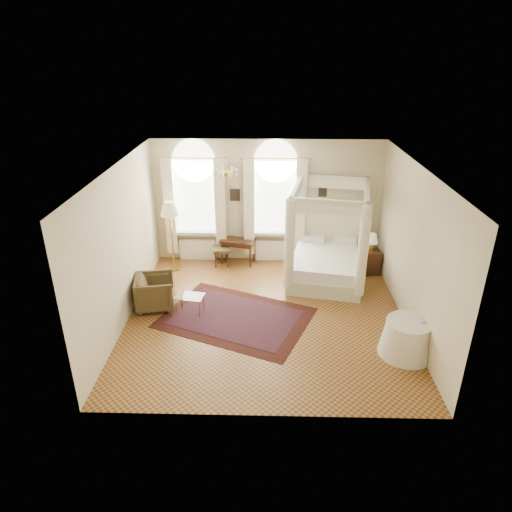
{
  "coord_description": "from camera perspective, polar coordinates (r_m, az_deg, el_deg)",
  "views": [
    {
      "loc": [
        0.0,
        -8.59,
        5.4
      ],
      "look_at": [
        -0.23,
        0.4,
        1.26
      ],
      "focal_mm": 32.0,
      "sensor_mm": 36.0,
      "label": 1
    }
  ],
  "objects": [
    {
      "name": "nightstand",
      "position": [
        12.2,
        14.1,
        -0.72
      ],
      "size": [
        0.5,
        0.46,
        0.63
      ],
      "primitive_type": "cube",
      "rotation": [
        0.0,
        0.0,
        0.14
      ],
      "color": "#381C0F",
      "rests_on": "ground"
    },
    {
      "name": "armchair",
      "position": [
        10.53,
        -12.52,
        -4.4
      ],
      "size": [
        0.98,
        0.96,
        0.77
      ],
      "primitive_type": "imported",
      "rotation": [
        0.0,
        0.0,
        1.75
      ],
      "color": "#43361D",
      "rests_on": "ground"
    },
    {
      "name": "coffee_table",
      "position": [
        10.2,
        -8.28,
        -5.13
      ],
      "size": [
        0.67,
        0.52,
        0.42
      ],
      "color": "white",
      "rests_on": "ground"
    },
    {
      "name": "side_table",
      "position": [
        9.29,
        18.36,
        -9.69
      ],
      "size": [
        1.04,
        1.04,
        0.71
      ],
      "color": "white",
      "rests_on": "ground"
    },
    {
      "name": "laptop",
      "position": [
        12.14,
        -1.31,
        1.86
      ],
      "size": [
        0.35,
        0.3,
        0.02
      ],
      "primitive_type": "imported",
      "rotation": [
        0.0,
        0.0,
        3.57
      ],
      "color": "black",
      "rests_on": "writing_desk"
    },
    {
      "name": "ground",
      "position": [
        10.15,
        1.24,
        -7.46
      ],
      "size": [
        6.0,
        6.0,
        0.0
      ],
      "primitive_type": "plane",
      "color": "olive",
      "rests_on": "ground"
    },
    {
      "name": "floor_lamp",
      "position": [
        11.78,
        -10.74,
        5.41
      ],
      "size": [
        0.48,
        0.48,
        1.87
      ],
      "color": "#B8973D",
      "rests_on": "ground"
    },
    {
      "name": "window_right",
      "position": [
        12.12,
        2.34,
        5.83
      ],
      "size": [
        1.62,
        0.27,
        3.29
      ],
      "color": "white",
      "rests_on": "room_walls"
    },
    {
      "name": "room_walls",
      "position": [
        9.25,
        1.35,
        2.98
      ],
      "size": [
        6.0,
        6.0,
        6.0
      ],
      "color": "beige",
      "rests_on": "ground"
    },
    {
      "name": "oriental_rug",
      "position": [
        10.08,
        -2.54,
        -7.68
      ],
      "size": [
        3.68,
        3.21,
        0.01
      ],
      "color": "#3E150E",
      "rests_on": "ground"
    },
    {
      "name": "stool",
      "position": [
        12.27,
        -4.36,
        0.67
      ],
      "size": [
        0.49,
        0.49,
        0.5
      ],
      "color": "#453C1D",
      "rests_on": "ground"
    },
    {
      "name": "writing_desk",
      "position": [
        12.3,
        -2.28,
        1.61
      ],
      "size": [
        0.99,
        0.68,
        0.68
      ],
      "color": "#381C0F",
      "rests_on": "ground"
    },
    {
      "name": "wall_pictures",
      "position": [
        12.08,
        1.83,
        7.8
      ],
      "size": [
        2.54,
        0.03,
        0.39
      ],
      "color": "black",
      "rests_on": "room_walls"
    },
    {
      "name": "book",
      "position": [
        9.2,
        19.46,
        -7.41
      ],
      "size": [
        0.25,
        0.32,
        0.03
      ],
      "primitive_type": "imported",
      "rotation": [
        0.0,
        0.0,
        0.12
      ],
      "color": "black",
      "rests_on": "side_table"
    },
    {
      "name": "canopy_bed",
      "position": [
        11.57,
        8.83,
        -0.41
      ],
      "size": [
        2.2,
        2.53,
        2.42
      ],
      "color": "beige",
      "rests_on": "ground"
    },
    {
      "name": "chandelier",
      "position": [
        10.15,
        -3.74,
        10.41
      ],
      "size": [
        0.51,
        0.45,
        0.5
      ],
      "color": "#B8973D",
      "rests_on": "room_walls"
    },
    {
      "name": "window_left",
      "position": [
        12.26,
        -7.57,
        5.87
      ],
      "size": [
        1.62,
        0.27,
        3.29
      ],
      "color": "white",
      "rests_on": "room_walls"
    },
    {
      "name": "nightstand_lamp",
      "position": [
        12.0,
        14.3,
        2.04
      ],
      "size": [
        0.31,
        0.31,
        0.46
      ],
      "color": "#B8973D",
      "rests_on": "nightstand"
    }
  ]
}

